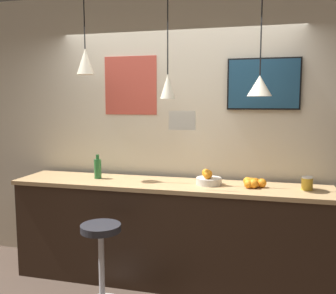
% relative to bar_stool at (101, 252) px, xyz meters
% --- Properties ---
extents(back_wall, '(8.00, 0.06, 2.90)m').
position_rel_bar_stool_xyz_m(back_wall, '(0.44, 0.99, 0.96)').
color(back_wall, beige).
rests_on(back_wall, ground_plane).
extents(service_counter, '(3.07, 0.58, 1.00)m').
position_rel_bar_stool_xyz_m(service_counter, '(0.44, 0.59, 0.01)').
color(service_counter, black).
rests_on(service_counter, ground_plane).
extents(bar_stool, '(0.39, 0.39, 0.74)m').
position_rel_bar_stool_xyz_m(bar_stool, '(0.00, 0.00, 0.00)').
color(bar_stool, '#B7B7BC').
rests_on(bar_stool, ground_plane).
extents(fruit_bowl, '(0.24, 0.24, 0.15)m').
position_rel_bar_stool_xyz_m(fruit_bowl, '(0.83, 0.62, 0.56)').
color(fruit_bowl, beige).
rests_on(fruit_bowl, service_counter).
extents(orange_pile, '(0.21, 0.20, 0.09)m').
position_rel_bar_stool_xyz_m(orange_pile, '(1.24, 0.61, 0.54)').
color(orange_pile, orange).
rests_on(orange_pile, service_counter).
extents(juice_bottle, '(0.07, 0.07, 0.25)m').
position_rel_bar_stool_xyz_m(juice_bottle, '(-0.31, 0.63, 0.61)').
color(juice_bottle, '#286B33').
rests_on(juice_bottle, service_counter).
extents(spread_jar, '(0.10, 0.10, 0.12)m').
position_rel_bar_stool_xyz_m(spread_jar, '(1.71, 0.63, 0.56)').
color(spread_jar, gold).
rests_on(spread_jar, service_counter).
extents(pendant_lamp_left, '(0.17, 0.17, 0.76)m').
position_rel_bar_stool_xyz_m(pendant_lamp_left, '(-0.39, 0.58, 1.67)').
color(pendant_lamp_left, black).
extents(pendant_lamp_middle, '(0.14, 0.14, 1.00)m').
position_rel_bar_stool_xyz_m(pendant_lamp_middle, '(0.44, 0.58, 1.43)').
color(pendant_lamp_middle, black).
extents(pendant_lamp_right, '(0.22, 0.22, 0.98)m').
position_rel_bar_stool_xyz_m(pendant_lamp_right, '(1.27, 0.58, 1.43)').
color(pendant_lamp_right, black).
extents(mounted_tv, '(0.69, 0.04, 0.50)m').
position_rel_bar_stool_xyz_m(mounted_tv, '(1.31, 0.94, 1.45)').
color(mounted_tv, black).
extents(hanging_menu_board, '(0.24, 0.01, 0.17)m').
position_rel_bar_stool_xyz_m(hanging_menu_board, '(0.62, 0.38, 1.12)').
color(hanging_menu_board, white).
extents(wall_poster, '(0.58, 0.01, 0.61)m').
position_rel_bar_stool_xyz_m(wall_poster, '(-0.06, 0.96, 1.45)').
color(wall_poster, '#C64C3D').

